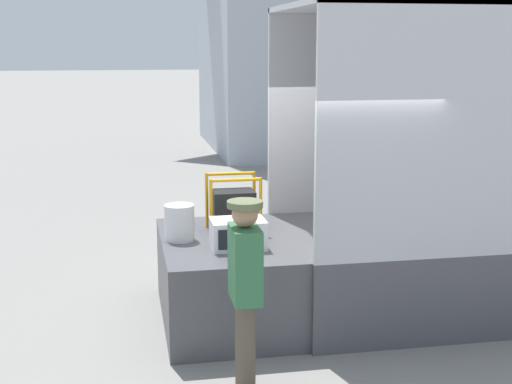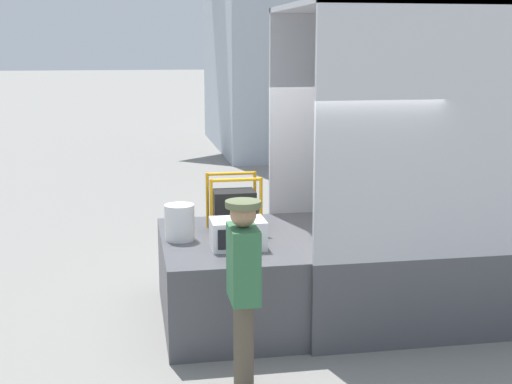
% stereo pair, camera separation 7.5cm
% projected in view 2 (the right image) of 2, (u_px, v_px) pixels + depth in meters
% --- Properties ---
extents(ground_plane, '(160.00, 160.00, 0.00)m').
position_uv_depth(ground_plane, '(287.00, 315.00, 8.06)').
color(ground_plane, gray).
extents(tailgate_deck, '(1.39, 2.11, 0.93)m').
position_uv_depth(tailgate_deck, '(226.00, 279.00, 7.85)').
color(tailgate_deck, '#4C4C51').
rests_on(tailgate_deck, ground).
extents(microwave, '(0.56, 0.42, 0.30)m').
position_uv_depth(microwave, '(238.00, 234.00, 7.38)').
color(microwave, white).
rests_on(microwave, tailgate_deck).
extents(portable_generator, '(0.59, 0.43, 0.64)m').
position_uv_depth(portable_generator, '(235.00, 209.00, 8.07)').
color(portable_generator, black).
rests_on(portable_generator, tailgate_deck).
extents(orange_bucket, '(0.32, 0.32, 0.39)m').
position_uv_depth(orange_bucket, '(180.00, 222.00, 7.67)').
color(orange_bucket, silver).
rests_on(orange_bucket, tailgate_deck).
extents(worker_person, '(0.31, 0.44, 1.71)m').
position_uv_depth(worker_person, '(243.00, 275.00, 6.15)').
color(worker_person, brown).
rests_on(worker_person, ground).
extents(house_backdrop, '(8.30, 6.88, 7.91)m').
position_uv_depth(house_backdrop, '(349.00, 9.00, 20.88)').
color(house_backdrop, '#A8B2BC').
rests_on(house_backdrop, ground).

